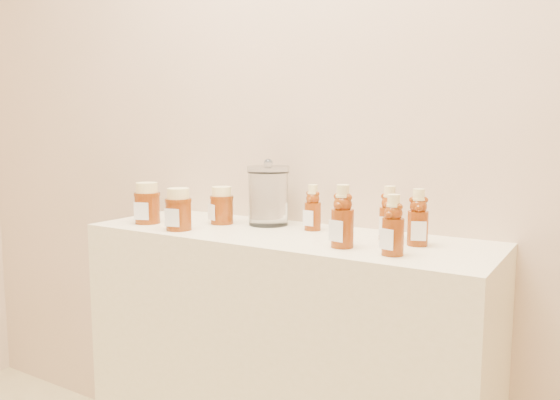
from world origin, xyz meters
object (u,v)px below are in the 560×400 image
Objects in this scene: display_table at (283,381)px; glass_canister at (268,193)px; bear_bottle_back_left at (313,205)px; bear_bottle_front_left at (343,212)px; honey_jar_left at (147,203)px.

display_table is 0.57m from glass_canister.
bear_bottle_front_left is at bearing -40.44° from bear_bottle_back_left.
honey_jar_left is (-0.45, -0.08, 0.52)m from display_table.
honey_jar_left is at bearing -152.71° from glass_canister.
honey_jar_left is at bearing -169.64° from display_table.
honey_jar_left is (-0.51, -0.17, -0.01)m from bear_bottle_back_left.
display_table is 9.21× the size of honey_jar_left.
honey_jar_left is 0.39m from glass_canister.
bear_bottle_front_left is (0.18, -0.17, 0.01)m from bear_bottle_back_left.
bear_bottle_back_left is 0.53m from honey_jar_left.
honey_jar_left is at bearing -157.88° from bear_bottle_back_left.
display_table is at bearing -40.62° from glass_canister.
honey_jar_left reaches higher than display_table.
display_table is 5.98× the size of glass_canister.
bear_bottle_back_left is at bearing 59.19° from display_table.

